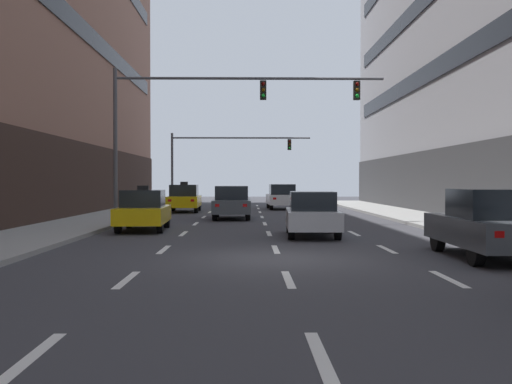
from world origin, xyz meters
name	(u,v)px	position (x,y,z in m)	size (l,w,h in m)	color
ground_plane	(280,259)	(0.00, 0.00, 0.00)	(120.00, 120.00, 0.00)	#38383D
lane_stripe_l1_s2	(30,358)	(-3.12, -8.00, 0.00)	(0.16, 2.00, 0.01)	silver
lane_stripe_l1_s3	(127,280)	(-3.12, -3.00, 0.00)	(0.16, 2.00, 0.01)	silver
lane_stripe_l1_s4	(164,249)	(-3.12, 2.00, 0.00)	(0.16, 2.00, 0.01)	silver
lane_stripe_l1_s5	(183,234)	(-3.12, 7.00, 0.00)	(0.16, 2.00, 0.01)	silver
lane_stripe_l1_s6	(196,224)	(-3.12, 12.00, 0.00)	(0.16, 2.00, 0.01)	silver
lane_stripe_l1_s7	(204,217)	(-3.12, 17.00, 0.00)	(0.16, 2.00, 0.01)	silver
lane_stripe_l1_s8	(210,212)	(-3.12, 22.00, 0.00)	(0.16, 2.00, 0.01)	silver
lane_stripe_l1_s9	(214,208)	(-3.12, 27.00, 0.00)	(0.16, 2.00, 0.01)	silver
lane_stripe_l1_s10	(218,206)	(-3.12, 32.00, 0.00)	(0.16, 2.00, 0.01)	silver
lane_stripe_l2_s2	(321,357)	(0.00, -8.00, 0.00)	(0.16, 2.00, 0.01)	silver
lane_stripe_l2_s3	(288,279)	(0.00, -3.00, 0.00)	(0.16, 2.00, 0.01)	silver
lane_stripe_l2_s4	(276,249)	(0.00, 2.00, 0.00)	(0.16, 2.00, 0.01)	silver
lane_stripe_l2_s5	(269,233)	(0.00, 7.00, 0.00)	(0.16, 2.00, 0.01)	silver
lane_stripe_l2_s6	(265,224)	(0.00, 12.00, 0.00)	(0.16, 2.00, 0.01)	silver
lane_stripe_l2_s7	(262,217)	(0.00, 17.00, 0.00)	(0.16, 2.00, 0.01)	silver
lane_stripe_l2_s8	(260,212)	(0.00, 22.00, 0.00)	(0.16, 2.00, 0.01)	silver
lane_stripe_l2_s9	(258,208)	(0.00, 27.00, 0.00)	(0.16, 2.00, 0.01)	silver
lane_stripe_l2_s10	(257,206)	(0.00, 32.00, 0.00)	(0.16, 2.00, 0.01)	silver
lane_stripe_l3_s3	(448,279)	(3.12, -3.00, 0.00)	(0.16, 2.00, 0.01)	silver
lane_stripe_l3_s4	(387,249)	(3.12, 2.00, 0.00)	(0.16, 2.00, 0.01)	silver
lane_stripe_l3_s5	(354,233)	(3.12, 7.00, 0.00)	(0.16, 2.00, 0.01)	silver
lane_stripe_l3_s6	(334,224)	(3.12, 12.00, 0.00)	(0.16, 2.00, 0.01)	silver
lane_stripe_l3_s7	(320,217)	(3.12, 17.00, 0.00)	(0.16, 2.00, 0.01)	silver
lane_stripe_l3_s8	(310,212)	(3.12, 22.00, 0.00)	(0.16, 2.00, 0.01)	silver
lane_stripe_l3_s9	(302,208)	(3.12, 27.00, 0.00)	(0.16, 2.00, 0.01)	silver
lane_stripe_l3_s10	(296,206)	(3.12, 32.00, 0.00)	(0.16, 2.00, 0.01)	silver
car_driving_0	(282,197)	(1.61, 26.03, 0.85)	(2.05, 4.65, 1.72)	black
car_driving_1	(232,203)	(-1.58, 15.47, 0.83)	(1.93, 4.50, 1.68)	black
taxi_driving_2	(144,211)	(-4.81, 8.38, 0.78)	(1.93, 4.27, 1.75)	black
car_driving_3	(312,214)	(1.46, 5.87, 0.77)	(1.93, 4.22, 1.56)	black
taxi_driving_4	(184,198)	(-4.74, 22.35, 0.84)	(2.00, 4.60, 1.90)	black
car_parked_1	(490,224)	(5.19, 0.02, 0.84)	(2.01, 4.61, 1.71)	black
traffic_signal_0	(211,109)	(-2.42, 11.70, 5.13)	(12.01, 0.35, 6.80)	#4C4C51
traffic_signal_1	(219,153)	(-2.98, 31.25, 4.16)	(10.85, 0.35, 5.55)	#4C4C51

